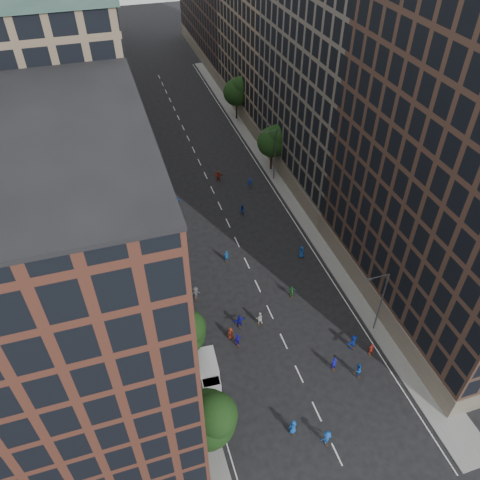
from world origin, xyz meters
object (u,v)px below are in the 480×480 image
at_px(skater_0, 293,427).
at_px(skater_1, 334,364).
at_px(skater_2, 358,370).
at_px(cargo_van, 208,370).
at_px(streetlamp_near, 380,299).
at_px(streetlamp_far, 274,152).

relative_size(skater_0, skater_1, 1.01).
bearing_deg(skater_1, skater_2, 145.42).
relative_size(cargo_van, skater_2, 2.48).
xyz_separation_m(streetlamp_near, skater_2, (-4.62, -4.96, -4.24)).
xyz_separation_m(skater_0, skater_2, (8.88, 3.75, 0.00)).
height_order(skater_0, skater_1, skater_0).
bearing_deg(cargo_van, streetlamp_far, 63.07).
bearing_deg(skater_0, streetlamp_near, -150.11).
bearing_deg(streetlamp_near, skater_2, -132.96).
height_order(streetlamp_far, skater_2, streetlamp_far).
distance_m(cargo_van, skater_2, 15.72).
xyz_separation_m(cargo_van, skater_1, (13.00, -3.07, -0.34)).
height_order(streetlamp_near, streetlamp_far, same).
relative_size(streetlamp_far, skater_0, 4.88).
distance_m(cargo_van, skater_1, 13.36).
relative_size(streetlamp_near, skater_1, 4.93).
distance_m(skater_1, skater_2, 2.53).
xyz_separation_m(streetlamp_near, skater_1, (-6.66, -3.45, -4.25)).
relative_size(streetlamp_far, skater_2, 4.87).
xyz_separation_m(streetlamp_far, skater_2, (-4.62, -37.96, -4.24)).
bearing_deg(cargo_van, skater_2, -13.36).
bearing_deg(streetlamp_near, streetlamp_far, 90.00).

